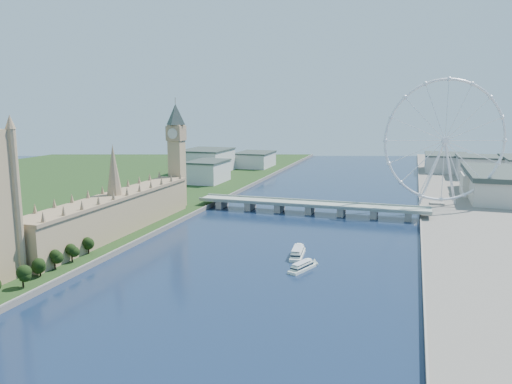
% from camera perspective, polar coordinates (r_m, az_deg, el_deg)
% --- Properties ---
extents(ground, '(2000.00, 2000.00, 0.00)m').
position_cam_1_polar(ground, '(210.49, -11.23, -19.40)').
color(ground, '#1A264B').
rests_on(ground, ground).
extents(tree_row, '(7.74, 151.74, 20.22)m').
position_cam_1_polar(tree_row, '(301.62, -26.70, -9.14)').
color(tree_row, black).
rests_on(tree_row, ground).
extents(parliament_range, '(24.00, 200.00, 70.00)m').
position_cam_1_polar(parliament_range, '(404.57, -15.73, -2.38)').
color(parliament_range, tan).
rests_on(parliament_range, ground).
extents(big_ben, '(20.02, 20.02, 110.00)m').
position_cam_1_polar(big_ben, '(490.66, -9.09, 5.67)').
color(big_ben, tan).
rests_on(big_ben, ground).
extents(westminster_bridge, '(220.00, 22.00, 9.50)m').
position_cam_1_polar(westminster_bridge, '(478.30, 6.19, -1.62)').
color(westminster_bridge, gray).
rests_on(westminster_bridge, ground).
extents(london_eye, '(113.60, 39.12, 124.30)m').
position_cam_1_polar(london_eye, '(516.74, 20.78, 5.47)').
color(london_eye, silver).
rests_on(london_eye, ground).
extents(county_hall, '(54.00, 144.00, 35.00)m').
position_cam_1_polar(county_hall, '(604.41, 25.22, -0.73)').
color(county_hall, beige).
rests_on(county_hall, ground).
extents(city_skyline, '(505.00, 280.00, 32.00)m').
position_cam_1_polar(city_skyline, '(726.66, 13.32, 2.98)').
color(city_skyline, beige).
rests_on(city_skyline, ground).
extents(tour_boat_near, '(10.89, 31.74, 6.89)m').
position_cam_1_polar(tour_boat_near, '(344.22, 4.76, -7.38)').
color(tour_boat_near, silver).
rests_on(tour_boat_near, ground).
extents(tour_boat_far, '(15.75, 27.07, 5.81)m').
position_cam_1_polar(tour_boat_far, '(317.74, 5.29, -8.88)').
color(tour_boat_far, white).
rests_on(tour_boat_far, ground).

